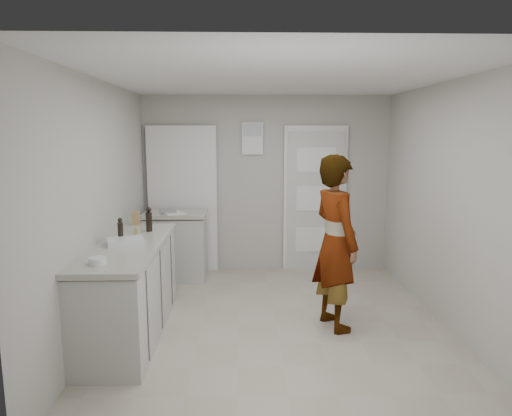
{
  "coord_description": "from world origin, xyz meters",
  "views": [
    {
      "loc": [
        -0.34,
        -4.52,
        1.98
      ],
      "look_at": [
        -0.19,
        0.4,
        1.17
      ],
      "focal_mm": 32.0,
      "sensor_mm": 36.0,
      "label": 1
    }
  ],
  "objects_px": {
    "person": "(336,243)",
    "spice_jar": "(138,231)",
    "oil_cruet_b": "(120,230)",
    "baking_dish": "(125,242)",
    "oil_cruet_a": "(149,220)",
    "cake_mix_box": "(136,218)",
    "egg_bowl": "(97,261)"
  },
  "relations": [
    {
      "from": "person",
      "to": "spice_jar",
      "type": "bearing_deg",
      "value": 64.72
    },
    {
      "from": "oil_cruet_b",
      "to": "baking_dish",
      "type": "bearing_deg",
      "value": -56.77
    },
    {
      "from": "spice_jar",
      "to": "baking_dish",
      "type": "xyz_separation_m",
      "value": [
        -0.03,
        -0.4,
        -0.01
      ]
    },
    {
      "from": "oil_cruet_a",
      "to": "oil_cruet_b",
      "type": "bearing_deg",
      "value": -110.11
    },
    {
      "from": "person",
      "to": "baking_dish",
      "type": "distance_m",
      "value": 2.07
    },
    {
      "from": "cake_mix_box",
      "to": "oil_cruet_a",
      "type": "bearing_deg",
      "value": -71.11
    },
    {
      "from": "person",
      "to": "oil_cruet_b",
      "type": "relative_size",
      "value": 7.38
    },
    {
      "from": "oil_cruet_a",
      "to": "spice_jar",
      "type": "bearing_deg",
      "value": -113.38
    },
    {
      "from": "spice_jar",
      "to": "oil_cruet_b",
      "type": "relative_size",
      "value": 0.34
    },
    {
      "from": "cake_mix_box",
      "to": "oil_cruet_b",
      "type": "bearing_deg",
      "value": -100.22
    },
    {
      "from": "spice_jar",
      "to": "oil_cruet_a",
      "type": "xyz_separation_m",
      "value": [
        0.08,
        0.19,
        0.09
      ]
    },
    {
      "from": "person",
      "to": "spice_jar",
      "type": "distance_m",
      "value": 2.05
    },
    {
      "from": "person",
      "to": "baking_dish",
      "type": "relative_size",
      "value": 4.52
    },
    {
      "from": "cake_mix_box",
      "to": "oil_cruet_b",
      "type": "relative_size",
      "value": 0.67
    },
    {
      "from": "oil_cruet_b",
      "to": "egg_bowl",
      "type": "bearing_deg",
      "value": -89.36
    },
    {
      "from": "baking_dish",
      "to": "egg_bowl",
      "type": "bearing_deg",
      "value": -95.18
    },
    {
      "from": "cake_mix_box",
      "to": "oil_cruet_a",
      "type": "xyz_separation_m",
      "value": [
        0.22,
        -0.35,
        0.05
      ]
    },
    {
      "from": "oil_cruet_b",
      "to": "baking_dish",
      "type": "distance_m",
      "value": 0.15
    },
    {
      "from": "cake_mix_box",
      "to": "oil_cruet_b",
      "type": "height_order",
      "value": "oil_cruet_b"
    },
    {
      "from": "baking_dish",
      "to": "cake_mix_box",
      "type": "bearing_deg",
      "value": 96.8
    },
    {
      "from": "cake_mix_box",
      "to": "oil_cruet_b",
      "type": "distance_m",
      "value": 0.84
    },
    {
      "from": "spice_jar",
      "to": "oil_cruet_a",
      "type": "distance_m",
      "value": 0.23
    },
    {
      "from": "spice_jar",
      "to": "cake_mix_box",
      "type": "bearing_deg",
      "value": 104.35
    },
    {
      "from": "spice_jar",
      "to": "oil_cruet_b",
      "type": "xyz_separation_m",
      "value": [
        -0.1,
        -0.29,
        0.07
      ]
    },
    {
      "from": "person",
      "to": "oil_cruet_b",
      "type": "bearing_deg",
      "value": 72.9
    },
    {
      "from": "cake_mix_box",
      "to": "egg_bowl",
      "type": "bearing_deg",
      "value": -101.36
    },
    {
      "from": "cake_mix_box",
      "to": "baking_dish",
      "type": "height_order",
      "value": "cake_mix_box"
    },
    {
      "from": "spice_jar",
      "to": "oil_cruet_b",
      "type": "bearing_deg",
      "value": -107.91
    },
    {
      "from": "spice_jar",
      "to": "oil_cruet_a",
      "type": "relative_size",
      "value": 0.3
    },
    {
      "from": "cake_mix_box",
      "to": "baking_dish",
      "type": "bearing_deg",
      "value": -96.46
    },
    {
      "from": "person",
      "to": "baking_dish",
      "type": "xyz_separation_m",
      "value": [
        -2.06,
        -0.18,
        0.07
      ]
    },
    {
      "from": "oil_cruet_b",
      "to": "baking_dish",
      "type": "xyz_separation_m",
      "value": [
        0.07,
        -0.1,
        -0.09
      ]
    }
  ]
}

